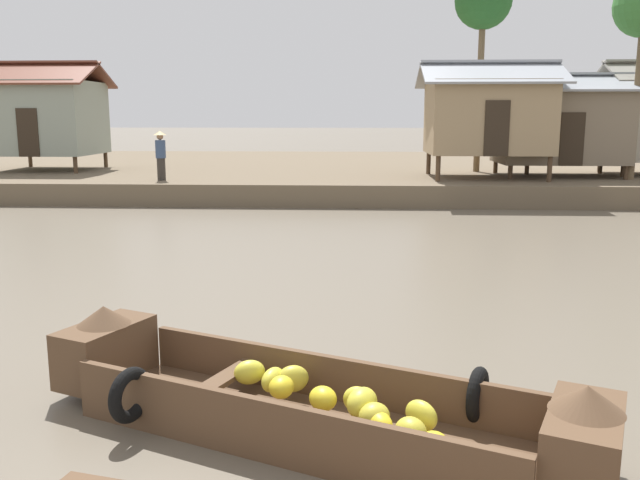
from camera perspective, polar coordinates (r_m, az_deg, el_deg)
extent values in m
plane|color=#665B4C|center=(12.06, 4.87, -3.35)|extent=(300.00, 300.00, 0.00)
cube|color=brown|center=(31.04, 3.73, 5.88)|extent=(160.00, 20.00, 0.73)
cube|color=brown|center=(6.40, -1.36, -15.73)|extent=(4.40, 2.83, 0.12)
cube|color=brown|center=(6.76, 0.97, -11.64)|extent=(3.93, 1.75, 0.44)
cube|color=brown|center=(5.82, -4.13, -15.52)|extent=(3.93, 1.75, 0.44)
cube|color=brown|center=(5.66, 21.56, -16.17)|extent=(0.91, 1.19, 0.60)
cone|color=brown|center=(5.50, 21.85, -12.44)|extent=(0.74, 0.74, 0.20)
cube|color=brown|center=(7.58, -17.80, -9.02)|extent=(0.91, 1.19, 0.60)
cone|color=brown|center=(7.46, -17.97, -6.13)|extent=(0.74, 0.74, 0.20)
cube|color=brown|center=(6.71, -8.40, -11.75)|extent=(0.63, 1.11, 0.05)
torus|color=black|center=(6.43, 13.30, -12.74)|extent=(0.32, 0.53, 0.52)
torus|color=black|center=(6.50, -15.88, -12.61)|extent=(0.32, 0.53, 0.52)
ellipsoid|color=gold|center=(6.62, -2.34, -11.75)|extent=(0.37, 0.31, 0.26)
ellipsoid|color=yellow|center=(6.29, -3.32, -12.42)|extent=(0.26, 0.30, 0.20)
ellipsoid|color=yellow|center=(5.66, 9.62, -16.82)|extent=(0.34, 0.36, 0.19)
ellipsoid|color=yellow|center=(6.00, 3.61, -13.71)|extent=(0.37, 0.41, 0.27)
ellipsoid|color=yellow|center=(6.61, -4.04, -11.80)|extent=(0.29, 0.38, 0.23)
ellipsoid|color=yellow|center=(6.76, -6.04, -11.16)|extent=(0.37, 0.32, 0.24)
ellipsoid|color=yellow|center=(6.08, 3.28, -13.49)|extent=(0.33, 0.27, 0.25)
ellipsoid|color=gold|center=(5.85, 4.65, -14.77)|extent=(0.37, 0.37, 0.23)
ellipsoid|color=gold|center=(5.66, 7.75, -15.98)|extent=(0.37, 0.38, 0.25)
ellipsoid|color=yellow|center=(6.02, 8.64, -14.58)|extent=(0.36, 0.37, 0.26)
ellipsoid|color=yellow|center=(5.79, 5.07, -15.29)|extent=(0.30, 0.36, 0.19)
ellipsoid|color=yellow|center=(6.06, 0.25, -13.38)|extent=(0.34, 0.36, 0.21)
cylinder|color=#4C3826|center=(27.11, -20.15, 6.03)|extent=(0.16, 0.16, 0.64)
cylinder|color=#4C3826|center=(31.33, -23.49, 6.33)|extent=(0.16, 0.16, 0.64)
cylinder|color=#4C3826|center=(30.02, -17.82, 6.55)|extent=(0.16, 0.16, 0.64)
cube|color=gray|center=(29.15, -22.18, 9.61)|extent=(3.69, 3.53, 2.86)
cube|color=#2D2319|center=(27.55, -23.67, 8.39)|extent=(0.80, 0.04, 1.80)
cube|color=brown|center=(28.40, -23.19, 13.00)|extent=(4.39, 2.26, 1.00)
cube|color=brown|center=(30.00, -21.69, 12.93)|extent=(4.39, 2.26, 1.00)
cylinder|color=#4C3826|center=(22.66, 10.04, 6.01)|extent=(0.16, 0.16, 0.85)
cylinder|color=#4C3826|center=(23.39, 19.00, 5.74)|extent=(0.16, 0.16, 0.85)
cylinder|color=#4C3826|center=(25.55, 9.25, 6.54)|extent=(0.16, 0.16, 0.85)
cylinder|color=#4C3826|center=(26.20, 17.26, 6.30)|extent=(0.16, 0.16, 0.85)
cube|color=#9E8460|center=(24.32, 14.09, 10.10)|extent=(4.05, 3.32, 2.48)
cube|color=#2D2319|center=(22.68, 14.86, 9.18)|extent=(0.80, 0.04, 1.80)
cube|color=#9399A0|center=(23.55, 14.65, 13.72)|extent=(4.75, 2.15, 0.88)
cube|color=#9399A0|center=(25.17, 13.88, 13.53)|extent=(4.75, 2.15, 0.88)
cylinder|color=#4C3826|center=(24.14, 15.92, 5.59)|extent=(0.16, 0.16, 0.47)
cylinder|color=#4C3826|center=(25.31, 24.66, 5.25)|extent=(0.16, 0.16, 0.47)
cylinder|color=#4C3826|center=(26.54, 14.75, 6.06)|extent=(0.16, 0.16, 0.47)
cylinder|color=#4C3826|center=(27.60, 22.80, 5.75)|extent=(0.16, 0.16, 0.47)
cube|color=#7A6B56|center=(25.76, 19.80, 9.10)|extent=(4.33, 2.86, 2.61)
cube|color=#2D2319|center=(24.38, 20.72, 8.04)|extent=(0.80, 0.04, 1.80)
cube|color=#9399A0|center=(25.10, 20.50, 12.52)|extent=(5.03, 1.93, 0.71)
cube|color=#9399A0|center=(26.46, 19.56, 12.45)|extent=(5.03, 1.93, 0.71)
cylinder|color=#4C3826|center=(26.24, 24.45, 5.48)|extent=(0.16, 0.16, 0.53)
cylinder|color=#4C3826|center=(28.40, 22.76, 5.92)|extent=(0.16, 0.16, 0.53)
cylinder|color=brown|center=(25.31, 25.41, 10.68)|extent=(0.24, 0.24, 5.30)
cylinder|color=brown|center=(26.99, 13.45, 12.09)|extent=(0.24, 0.24, 6.02)
sphere|color=#235623|center=(27.31, 13.77, 19.26)|extent=(2.15, 2.15, 2.15)
cylinder|color=#332D28|center=(23.37, -13.39, 5.90)|extent=(0.28, 0.28, 0.75)
cylinder|color=#384C70|center=(23.33, -13.46, 7.55)|extent=(0.34, 0.34, 0.60)
sphere|color=#9E7556|center=(23.31, -13.50, 8.58)|extent=(0.22, 0.22, 0.22)
cone|color=tan|center=(23.31, -13.52, 8.88)|extent=(0.44, 0.44, 0.14)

